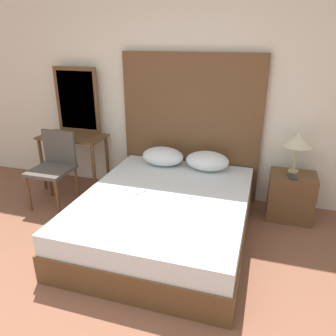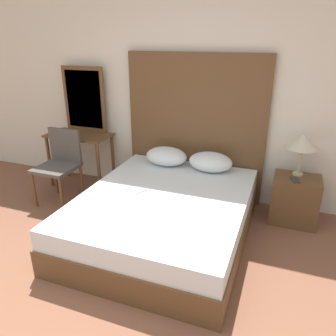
% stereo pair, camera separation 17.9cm
% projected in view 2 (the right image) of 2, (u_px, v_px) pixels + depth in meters
% --- Properties ---
extents(wall_back, '(10.00, 0.06, 2.70)m').
position_uv_depth(wall_back, '(186.00, 88.00, 3.92)').
color(wall_back, silver).
rests_on(wall_back, ground_plane).
extents(bed, '(1.62, 2.01, 0.46)m').
position_uv_depth(bed, '(165.00, 215.00, 3.33)').
color(bed, brown).
rests_on(bed, ground_plane).
extents(headboard, '(1.70, 0.05, 1.76)m').
position_uv_depth(headboard, '(195.00, 128.00, 3.98)').
color(headboard, brown).
rests_on(headboard, ground_plane).
extents(pillow_left, '(0.50, 0.36, 0.22)m').
position_uv_depth(pillow_left, '(166.00, 156.00, 3.96)').
color(pillow_left, silver).
rests_on(pillow_left, bed).
extents(pillow_right, '(0.50, 0.36, 0.22)m').
position_uv_depth(pillow_right, '(210.00, 162.00, 3.79)').
color(pillow_right, silver).
rests_on(pillow_right, bed).
extents(phone_on_bed, '(0.13, 0.17, 0.01)m').
position_uv_depth(phone_on_bed, '(139.00, 191.00, 3.32)').
color(phone_on_bed, '#B7B7BC').
rests_on(phone_on_bed, bed).
extents(nightstand, '(0.48, 0.37, 0.53)m').
position_uv_depth(nightstand, '(295.00, 200.00, 3.57)').
color(nightstand, brown).
rests_on(nightstand, ground_plane).
extents(table_lamp, '(0.31, 0.31, 0.45)m').
position_uv_depth(table_lamp, '(303.00, 142.00, 3.40)').
color(table_lamp, tan).
rests_on(table_lamp, nightstand).
extents(phone_on_nightstand, '(0.11, 0.16, 0.01)m').
position_uv_depth(phone_on_nightstand, '(295.00, 180.00, 3.40)').
color(phone_on_nightstand, '#232328').
rests_on(phone_on_nightstand, nightstand).
extents(vanity_desk, '(0.84, 0.45, 0.72)m').
position_uv_depth(vanity_desk, '(80.00, 145.00, 4.36)').
color(vanity_desk, brown).
rests_on(vanity_desk, ground_plane).
extents(vanity_mirror, '(0.61, 0.03, 0.85)m').
position_uv_depth(vanity_mirror, '(84.00, 99.00, 4.32)').
color(vanity_mirror, brown).
rests_on(vanity_mirror, vanity_desk).
extents(chair, '(0.45, 0.47, 0.89)m').
position_uv_depth(chair, '(60.00, 161.00, 3.98)').
color(chair, '#4C4742').
rests_on(chair, ground_plane).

